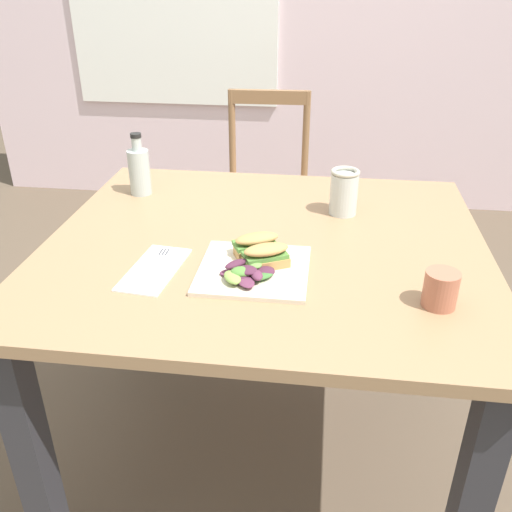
# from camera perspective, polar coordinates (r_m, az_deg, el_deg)

# --- Properties ---
(ground_plane) EXTENTS (8.34, 8.34, 0.00)m
(ground_plane) POSITION_cam_1_polar(r_m,az_deg,el_deg) (1.87, 0.29, -19.08)
(ground_plane) COLOR brown
(dining_table) EXTENTS (1.12, 1.00, 0.74)m
(dining_table) POSITION_cam_1_polar(r_m,az_deg,el_deg) (1.48, 0.94, -2.59)
(dining_table) COLOR #997551
(dining_table) RESTS_ON ground
(chair_wooden_far) EXTENTS (0.42, 0.42, 0.87)m
(chair_wooden_far) POSITION_cam_1_polar(r_m,az_deg,el_deg) (2.54, 1.05, 6.74)
(chair_wooden_far) COLOR #8E6642
(chair_wooden_far) RESTS_ON ground
(plate_lunch) EXTENTS (0.25, 0.25, 0.01)m
(plate_lunch) POSITION_cam_1_polar(r_m,az_deg,el_deg) (1.28, -0.24, -1.43)
(plate_lunch) COLOR beige
(plate_lunch) RESTS_ON dining_table
(sandwich_half_front) EXTENTS (0.12, 0.10, 0.06)m
(sandwich_half_front) POSITION_cam_1_polar(r_m,az_deg,el_deg) (1.27, 1.02, 0.06)
(sandwich_half_front) COLOR tan
(sandwich_half_front) RESTS_ON plate_lunch
(sandwich_half_back) EXTENTS (0.12, 0.10, 0.06)m
(sandwich_half_back) POSITION_cam_1_polar(r_m,az_deg,el_deg) (1.32, 0.07, 1.23)
(sandwich_half_back) COLOR tan
(sandwich_half_back) RESTS_ON plate_lunch
(salad_mixed_greens) EXTENTS (0.14, 0.15, 0.03)m
(salad_mixed_greens) POSITION_cam_1_polar(r_m,az_deg,el_deg) (1.24, -0.81, -1.37)
(salad_mixed_greens) COLOR #602D47
(salad_mixed_greens) RESTS_ON plate_lunch
(napkin_folded) EXTENTS (0.13, 0.23, 0.00)m
(napkin_folded) POSITION_cam_1_polar(r_m,az_deg,el_deg) (1.31, -10.41, -1.34)
(napkin_folded) COLOR white
(napkin_folded) RESTS_ON dining_table
(fork_on_napkin) EXTENTS (0.03, 0.19, 0.00)m
(fork_on_napkin) POSITION_cam_1_polar(r_m,az_deg,el_deg) (1.32, -10.20, -0.84)
(fork_on_napkin) COLOR silver
(fork_on_napkin) RESTS_ON napkin_folded
(bottle_cold_brew) EXTENTS (0.06, 0.06, 0.19)m
(bottle_cold_brew) POSITION_cam_1_polar(r_m,az_deg,el_deg) (1.73, -11.90, 8.35)
(bottle_cold_brew) COLOR black
(bottle_cold_brew) RESTS_ON dining_table
(mason_jar_iced_tea) EXTENTS (0.08, 0.08, 0.13)m
(mason_jar_iced_tea) POSITION_cam_1_polar(r_m,az_deg,el_deg) (1.58, 9.02, 6.32)
(mason_jar_iced_tea) COLOR #995623
(mason_jar_iced_tea) RESTS_ON dining_table
(cup_extra_side) EXTENTS (0.07, 0.07, 0.08)m
(cup_extra_side) POSITION_cam_1_polar(r_m,az_deg,el_deg) (1.20, 18.48, -3.26)
(cup_extra_side) COLOR #B2664C
(cup_extra_side) RESTS_ON dining_table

